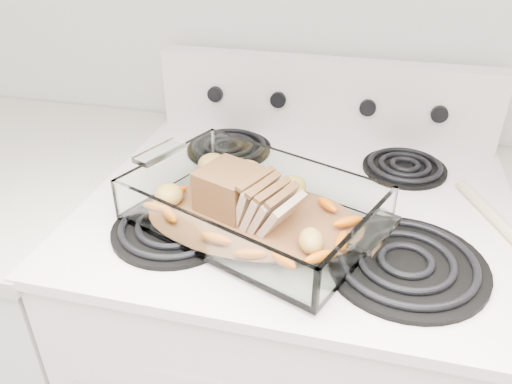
% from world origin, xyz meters
% --- Properties ---
extents(electric_range, '(0.78, 0.70, 1.12)m').
position_xyz_m(electric_range, '(0.00, 1.66, 0.48)').
color(electric_range, white).
rests_on(electric_range, ground).
extents(counter_left, '(0.58, 0.68, 0.93)m').
position_xyz_m(counter_left, '(-0.67, 1.66, 0.47)').
color(counter_left, silver).
rests_on(counter_left, ground).
extents(baking_dish, '(0.40, 0.26, 0.08)m').
position_xyz_m(baking_dish, '(-0.06, 1.54, 0.96)').
color(baking_dish, white).
rests_on(baking_dish, electric_range).
extents(pork_roast, '(0.18, 0.09, 0.08)m').
position_xyz_m(pork_roast, '(-0.09, 1.54, 0.99)').
color(pork_roast, brown).
rests_on(pork_roast, baking_dish).
extents(roast_vegetables, '(0.33, 0.18, 0.04)m').
position_xyz_m(roast_vegetables, '(-0.07, 1.58, 0.97)').
color(roast_vegetables, '#C85509').
rests_on(roast_vegetables, baking_dish).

